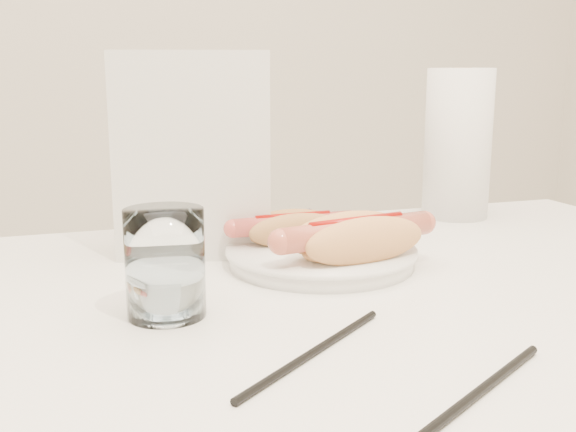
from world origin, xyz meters
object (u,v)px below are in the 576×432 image
object	(u,v)px
plate	(321,258)
hotdog_right	(357,239)
table	(338,348)
paper_towel_roll	(458,144)
water_glass	(165,263)
napkin_box	(195,154)
hotdog_left	(293,229)

from	to	relation	value
plate	hotdog_right	bearing A→B (deg)	-66.09
table	paper_towel_roll	distance (m)	0.50
table	hotdog_right	bearing A→B (deg)	52.44
plate	paper_towel_roll	world-z (taller)	paper_towel_roll
water_glass	napkin_box	bearing A→B (deg)	72.34
paper_towel_roll	plate	bearing A→B (deg)	-147.37
plate	napkin_box	size ratio (longest dim) A/B	0.87
water_glass	napkin_box	distance (m)	0.26
plate	paper_towel_roll	bearing A→B (deg)	32.63
napkin_box	paper_towel_roll	distance (m)	0.46
table	water_glass	world-z (taller)	water_glass
hotdog_right	paper_towel_roll	world-z (taller)	paper_towel_roll
napkin_box	hotdog_left	bearing A→B (deg)	-19.57
hotdog_right	paper_towel_roll	distance (m)	0.40
hotdog_right	hotdog_left	bearing A→B (deg)	105.86
hotdog_left	water_glass	size ratio (longest dim) A/B	1.49
hotdog_right	water_glass	bearing A→B (deg)	-175.04
water_glass	paper_towel_roll	world-z (taller)	paper_towel_roll
plate	napkin_box	bearing A→B (deg)	138.33
hotdog_left	table	bearing A→B (deg)	-92.21
plate	water_glass	size ratio (longest dim) A/B	2.13
hotdog_right	napkin_box	size ratio (longest dim) A/B	0.78
napkin_box	table	bearing A→B (deg)	-49.55
hotdog_left	paper_towel_roll	bearing A→B (deg)	23.98
table	plate	size ratio (longest dim) A/B	5.27
plate	water_glass	bearing A→B (deg)	-150.60
plate	paper_towel_roll	xyz separation A→B (m)	(0.32, 0.20, 0.11)
hotdog_left	water_glass	distance (m)	0.24
paper_towel_roll	table	bearing A→B (deg)	-137.05
table	water_glass	size ratio (longest dim) A/B	11.22
plate	water_glass	world-z (taller)	water_glass
table	water_glass	distance (m)	0.22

